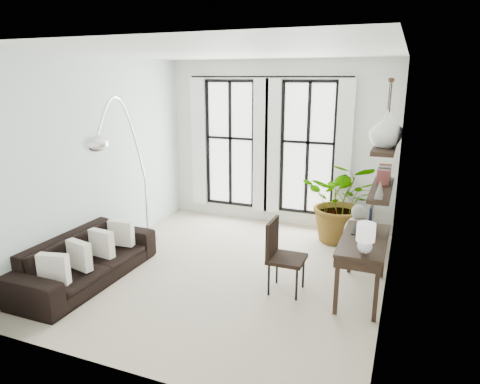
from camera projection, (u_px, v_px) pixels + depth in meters
The scene contains 16 objects.
floor at pixel (229, 271), 6.53m from camera, with size 5.00×5.00×0.00m, color #C2B89A.
ceiling at pixel (227, 52), 5.70m from camera, with size 5.00×5.00×0.00m, color white.
wall_left at pixel (100, 158), 6.92m from camera, with size 5.00×5.00×0.00m, color silver.
wall_right at pixel (394, 183), 5.32m from camera, with size 5.00×5.00×0.00m, color white.
wall_back at pixel (278, 144), 8.36m from camera, with size 4.50×4.50×0.00m, color white.
windows at pixel (267, 146), 8.38m from camera, with size 3.26×0.13×2.65m.
wall_shelves at pixel (383, 171), 5.37m from camera, with size 0.25×1.30×0.60m.
sofa at pixel (86, 259), 6.17m from camera, with size 2.28×0.89×0.66m, color black.
throw_pillows at pixel (91, 249), 6.09m from camera, with size 0.40×1.52×0.40m.
plant at pixel (343, 202), 7.55m from camera, with size 1.34×1.16×1.49m, color #2D7228.
desk at pixel (363, 244), 5.61m from camera, with size 0.58×1.38×1.21m.
desk_chair at pixel (280, 251), 5.81m from camera, with size 0.48×0.48×1.02m.
arc_lamp at pixel (121, 135), 6.48m from camera, with size 0.77×2.04×2.62m.
buddha at pixel (357, 235), 6.96m from camera, with size 0.50×0.50×0.90m.
vase_a at pixel (386, 131), 4.97m from camera, with size 0.37×0.37×0.38m, color white.
vase_b at pixel (388, 127), 5.33m from camera, with size 0.37×0.37×0.38m, color white.
Camera 1 is at (2.37, -5.51, 2.87)m, focal length 32.00 mm.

